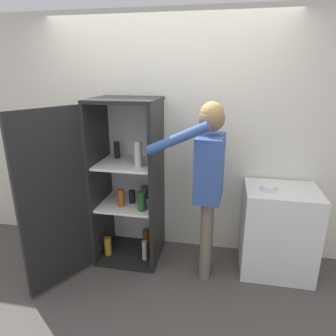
{
  "coord_description": "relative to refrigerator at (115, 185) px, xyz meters",
  "views": [
    {
      "loc": [
        0.63,
        -2.15,
        1.96
      ],
      "look_at": [
        0.09,
        0.63,
        1.04
      ],
      "focal_mm": 32.0,
      "sensor_mm": 36.0,
      "label": 1
    }
  ],
  "objects": [
    {
      "name": "ground_plane",
      "position": [
        0.45,
        -0.54,
        -0.85
      ],
      "size": [
        12.0,
        12.0,
        0.0
      ],
      "primitive_type": "plane",
      "color": "#4C4742"
    },
    {
      "name": "person",
      "position": [
        0.94,
        -0.09,
        0.26
      ],
      "size": [
        0.66,
        0.55,
        1.72
      ],
      "color": "#726656",
      "rests_on": "ground_plane"
    },
    {
      "name": "bowl",
      "position": [
        1.5,
        0.05,
        0.07
      ],
      "size": [
        0.15,
        0.15,
        0.06
      ],
      "color": "white",
      "rests_on": "counter"
    },
    {
      "name": "counter",
      "position": [
        1.65,
        0.11,
        -0.4
      ],
      "size": [
        0.69,
        0.56,
        0.89
      ],
      "color": "white",
      "rests_on": "ground_plane"
    },
    {
      "name": "wall_back",
      "position": [
        0.45,
        0.44,
        0.43
      ],
      "size": [
        7.0,
        0.06,
        2.55
      ],
      "color": "silver",
      "rests_on": "ground_plane"
    },
    {
      "name": "refrigerator",
      "position": [
        0.0,
        0.0,
        0.0
      ],
      "size": [
        1.01,
        1.18,
        1.72
      ],
      "color": "black",
      "rests_on": "ground_plane"
    }
  ]
}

